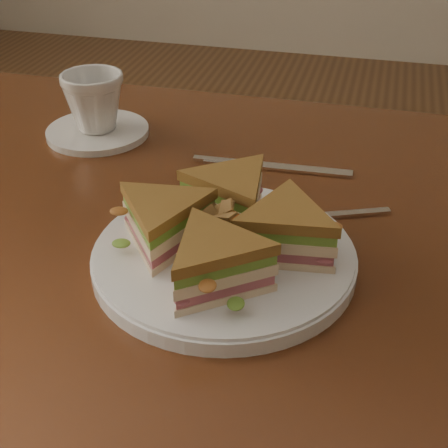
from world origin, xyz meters
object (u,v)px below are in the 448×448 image
spoon (277,218)px  sandwich_wedges (224,228)px  coffee_cup (94,102)px  knife (266,166)px  saucer (98,132)px  plate (224,258)px  table (273,301)px

spoon → sandwich_wedges: bearing=-135.2°
sandwich_wedges → coffee_cup: coffee_cup is taller
spoon → coffee_cup: (-0.30, 0.17, 0.05)m
sandwich_wedges → knife: (0.00, 0.22, -0.04)m
sandwich_wedges → spoon: sandwich_wedges is taller
knife → coffee_cup: size_ratio=2.39×
sandwich_wedges → saucer: size_ratio=1.70×
plate → spoon: bearing=67.7°
saucer → coffee_cup: 0.05m
coffee_cup → sandwich_wedges: bearing=-38.5°
plate → spoon: (0.04, 0.09, -0.00)m
table → plate: (-0.04, -0.07, 0.11)m
plate → spoon: plate is taller
spoon → coffee_cup: coffee_cup is taller
plate → spoon: size_ratio=1.59×
spoon → knife: (-0.04, 0.13, -0.00)m
sandwich_wedges → saucer: sandwich_wedges is taller
knife → saucer: (-0.26, 0.04, 0.00)m
sandwich_wedges → coffee_cup: size_ratio=2.84×
plate → sandwich_wedges: bearing=0.0°
table → knife: knife is taller
sandwich_wedges → knife: 0.23m
table → knife: size_ratio=5.57×
coffee_cup → knife: bearing=-2.1°
table → plate: size_ratio=4.36×
spoon → saucer: bearing=127.8°
sandwich_wedges → plate: bearing=180.0°
sandwich_wedges → knife: size_ratio=1.19×
sandwich_wedges → spoon: bearing=67.7°
plate → saucer: bearing=134.8°
sandwich_wedges → saucer: bearing=134.8°
plate → saucer: (-0.26, 0.26, -0.00)m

